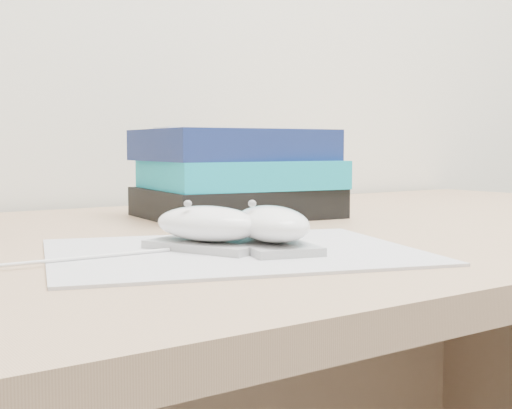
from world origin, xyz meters
TOP-DOWN VIEW (x-y plane):
  - desk at (0.00, 1.64)m, footprint 1.60×0.80m
  - mousepad at (-0.17, 1.43)m, footprint 0.41×0.36m
  - mouse_rear at (-0.18, 1.45)m, footprint 0.10×0.13m
  - mouse_front at (-0.14, 1.41)m, footprint 0.09×0.13m
  - usb_cable at (-0.35, 1.45)m, footprint 0.24×0.00m
  - book_stack at (0.03, 1.72)m, footprint 0.28×0.23m

SIDE VIEW (x-z plane):
  - desk at x=0.00m, z-range 0.13..0.86m
  - mousepad at x=-0.17m, z-range 0.73..0.73m
  - usb_cable at x=-0.35m, z-range 0.73..0.74m
  - mouse_rear at x=-0.18m, z-range 0.73..0.78m
  - mouse_front at x=-0.14m, z-range 0.73..0.78m
  - book_stack at x=0.03m, z-range 0.73..0.85m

